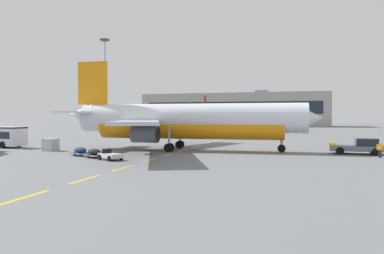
{
  "coord_description": "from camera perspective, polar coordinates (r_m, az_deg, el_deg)",
  "views": [
    {
      "loc": [
        32.41,
        -21.82,
        4.48
      ],
      "look_at": [
        16.42,
        34.49,
        2.81
      ],
      "focal_mm": 34.18,
      "sensor_mm": 36.0,
      "label": 1
    }
  ],
  "objects": [
    {
      "name": "baggage_train",
      "position": [
        41.18,
        -14.99,
        -3.93
      ],
      "size": [
        8.27,
        5.35,
        1.14
      ],
      "color": "silver",
      "rests_on": "ground"
    },
    {
      "name": "apron_paint_markings",
      "position": [
        59.48,
        1.79,
        -2.68
      ],
      "size": [
        8.0,
        91.98,
        0.01
      ],
      "color": "yellow",
      "rests_on": "ground"
    },
    {
      "name": "uld_cargo_container",
      "position": [
        51.33,
        -21.19,
        -2.59
      ],
      "size": [
        1.68,
        1.64,
        1.6
      ],
      "color": "#B7BCC6",
      "rests_on": "ground"
    },
    {
      "name": "airliner_far_right",
      "position": [
        135.54,
        -12.47,
        0.98
      ],
      "size": [
        23.63,
        25.09,
        9.33
      ],
      "color": "silver",
      "rests_on": "ground"
    },
    {
      "name": "terminal_satellite",
      "position": [
        176.92,
        6.68,
        2.65
      ],
      "size": [
        85.58,
        24.98,
        16.84
      ],
      "color": "#9E998E",
      "rests_on": "ground"
    },
    {
      "name": "airliner_foreground",
      "position": [
        48.44,
        -1.1,
        1.01
      ],
      "size": [
        34.77,
        34.6,
        12.2
      ],
      "color": "silver",
      "rests_on": "ground"
    },
    {
      "name": "ground_crew_worker",
      "position": [
        44.77,
        27.28,
        -3.07
      ],
      "size": [
        0.62,
        0.37,
        1.67
      ],
      "color": "#191E38",
      "rests_on": "ground"
    },
    {
      "name": "ground",
      "position": [
        62.44,
        22.81,
        -2.61
      ],
      "size": [
        400.0,
        400.0,
        0.0
      ],
      "primitive_type": "plane",
      "color": "slate"
    },
    {
      "name": "pushback_tug",
      "position": [
        47.95,
        24.56,
        -2.79
      ],
      "size": [
        6.09,
        3.35,
        2.08
      ],
      "color": "slate",
      "rests_on": "ground"
    },
    {
      "name": "airliner_far_center",
      "position": [
        105.18,
        1.55,
        1.17
      ],
      "size": [
        31.39,
        31.93,
        11.21
      ],
      "color": "silver",
      "rests_on": "ground"
    },
    {
      "name": "apron_light_mast_near",
      "position": [
        99.36,
        -13.41,
        7.92
      ],
      "size": [
        1.8,
        1.8,
        24.82
      ],
      "color": "slate",
      "rests_on": "ground"
    }
  ]
}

